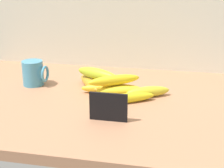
# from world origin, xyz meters

# --- Properties ---
(counter_top) EXTENTS (1.10, 0.76, 0.03)m
(counter_top) POSITION_xyz_m (0.00, 0.00, 0.01)
(counter_top) COLOR #AE7857
(counter_top) RESTS_ON ground
(chalkboard_sign) EXTENTS (0.11, 0.02, 0.08)m
(chalkboard_sign) POSITION_xyz_m (0.09, -0.16, 0.07)
(chalkboard_sign) COLOR black
(chalkboard_sign) RESTS_ON counter_top
(coffee_mug) EXTENTS (0.09, 0.08, 0.09)m
(coffee_mug) POSITION_xyz_m (-0.25, 0.09, 0.08)
(coffee_mug) COLOR teal
(coffee_mug) RESTS_ON counter_top
(banana_0) EXTENTS (0.17, 0.08, 0.03)m
(banana_0) POSITION_xyz_m (0.09, 0.04, 0.05)
(banana_0) COLOR yellow
(banana_0) RESTS_ON counter_top
(banana_1) EXTENTS (0.12, 0.15, 0.03)m
(banana_1) POSITION_xyz_m (-0.00, 0.11, 0.05)
(banana_1) COLOR gold
(banana_1) RESTS_ON counter_top
(banana_2) EXTENTS (0.12, 0.16, 0.03)m
(banana_2) POSITION_xyz_m (-0.04, 0.10, 0.05)
(banana_2) COLOR gold
(banana_2) RESTS_ON counter_top
(banana_3) EXTENTS (0.21, 0.07, 0.03)m
(banana_3) POSITION_xyz_m (0.05, 0.06, 0.05)
(banana_3) COLOR yellow
(banana_3) RESTS_ON counter_top
(banana_4) EXTENTS (0.15, 0.10, 0.04)m
(banana_4) POSITION_xyz_m (0.18, 0.05, 0.05)
(banana_4) COLOR gold
(banana_4) RESTS_ON counter_top
(banana_5) EXTENTS (0.19, 0.13, 0.03)m
(banana_5) POSITION_xyz_m (0.11, -0.02, 0.05)
(banana_5) COLOR yellow
(banana_5) RESTS_ON counter_top
(banana_6) EXTENTS (0.18, 0.13, 0.03)m
(banana_6) POSITION_xyz_m (0.06, 0.05, 0.08)
(banana_6) COLOR yellow
(banana_6) RESTS_ON banana_3
(banana_7) EXTENTS (0.18, 0.11, 0.04)m
(banana_7) POSITION_xyz_m (-0.01, 0.10, 0.08)
(banana_7) COLOR #A7BD27
(banana_7) RESTS_ON banana_1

